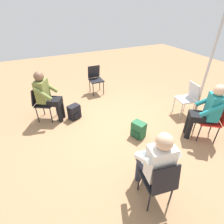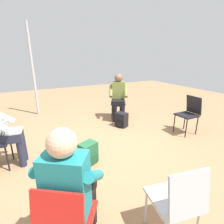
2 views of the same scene
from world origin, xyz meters
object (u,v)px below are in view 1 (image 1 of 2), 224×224
object	(u,v)px
backpack_near_laptop_user	(138,130)
backpack_by_empty_chair	(74,113)
chair_northwest	(213,119)
person_in_teal	(207,110)
chair_south	(95,78)
person_in_olive	(47,94)
chair_southeast	(42,101)
person_with_laptop	(156,161)
chair_west	(188,97)
chair_north	(160,180)

from	to	relation	value
backpack_near_laptop_user	backpack_by_empty_chair	distance (m)	1.68
chair_northwest	person_in_teal	size ratio (longest dim) A/B	0.69
chair_south	person_in_olive	size ratio (longest dim) A/B	0.69
chair_southeast	backpack_near_laptop_user	distance (m)	2.39
person_with_laptop	chair_west	bearing A→B (deg)	43.45
chair_north	chair_south	size ratio (longest dim) A/B	1.00
chair_west	chair_northwest	xyz separation A→B (m)	(0.26, 0.93, 0.00)
person_in_teal	chair_north	bearing A→B (deg)	149.74
chair_southeast	chair_north	world-z (taller)	same
chair_north	chair_southeast	bearing A→B (deg)	120.94
chair_southeast	person_in_olive	size ratio (longest dim) A/B	0.69
person_in_olive	backpack_by_empty_chair	bearing A→B (deg)	98.35
chair_west	chair_northwest	world-z (taller)	same
chair_west	person_with_laptop	bearing A→B (deg)	135.56
chair_northwest	person_in_teal	xyz separation A→B (m)	(0.14, -0.10, 0.20)
person_in_olive	chair_north	bearing A→B (deg)	49.62
backpack_by_empty_chair	chair_south	bearing A→B (deg)	-130.94
chair_north	person_in_olive	distance (m)	3.06
chair_northwest	backpack_near_laptop_user	xyz separation A→B (m)	(1.34, -0.67, -0.34)
chair_southeast	person_in_teal	world-z (taller)	person_in_teal
backpack_near_laptop_user	backpack_by_empty_chair	world-z (taller)	same
chair_southeast	chair_west	distance (m)	3.61
chair_south	backpack_by_empty_chair	xyz separation A→B (m)	(1.01, 1.16, -0.34)
chair_southeast	backpack_by_empty_chair	world-z (taller)	chair_southeast
chair_west	backpack_by_empty_chair	size ratio (longest dim) A/B	2.36
chair_south	backpack_by_empty_chair	size ratio (longest dim) A/B	2.36
chair_northwest	person_in_olive	distance (m)	3.67
chair_north	chair_west	bearing A→B (deg)	46.05
chair_northwest	person_in_olive	size ratio (longest dim) A/B	0.69
chair_northwest	person_in_olive	xyz separation A→B (m)	(2.96, -2.16, 0.20)
chair_west	person_with_laptop	xyz separation A→B (m)	(2.14, 1.48, 0.20)
chair_south	backpack_near_laptop_user	xyz separation A→B (m)	(-0.07, 2.45, -0.34)
person_in_olive	person_in_teal	xyz separation A→B (m)	(-2.83, 2.06, 0.00)
chair_southeast	chair_south	bearing A→B (deg)	146.85
person_in_teal	backpack_by_empty_chair	size ratio (longest dim) A/B	3.44
chair_north	chair_west	xyz separation A→B (m)	(-2.17, -1.64, 0.00)
chair_north	backpack_by_empty_chair	xyz separation A→B (m)	(0.52, -2.66, -0.34)
chair_north	backpack_near_laptop_user	world-z (taller)	chair_north
person_with_laptop	backpack_by_empty_chair	world-z (taller)	person_with_laptop
chair_northwest	chair_southeast	bearing A→B (deg)	89.43
person_with_laptop	chair_southeast	bearing A→B (deg)	122.58
chair_southeast	chair_south	xyz separation A→B (m)	(-1.69, -0.88, 0.00)
backpack_by_empty_chair	person_in_olive	bearing A→B (deg)	-21.11
chair_west	person_in_olive	distance (m)	3.45
chair_south	backpack_near_laptop_user	world-z (taller)	chair_south
chair_southeast	chair_west	bearing A→B (deg)	98.22
chair_west	chair_northwest	bearing A→B (deg)	175.47
chair_south	chair_northwest	distance (m)	3.42
person_with_laptop	person_in_olive	distance (m)	2.91
chair_west	backpack_by_empty_chair	xyz separation A→B (m)	(2.68, -1.02, -0.34)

